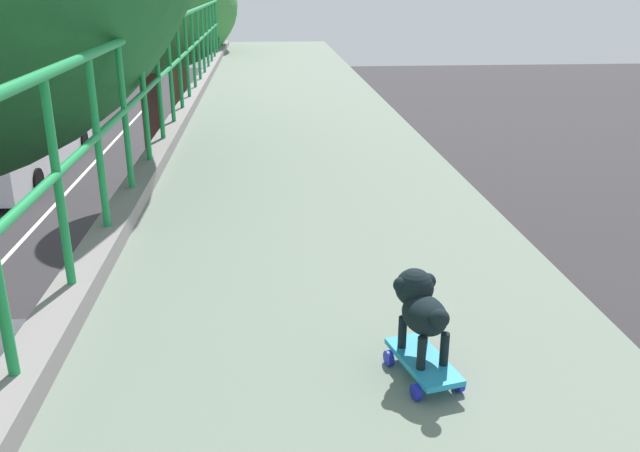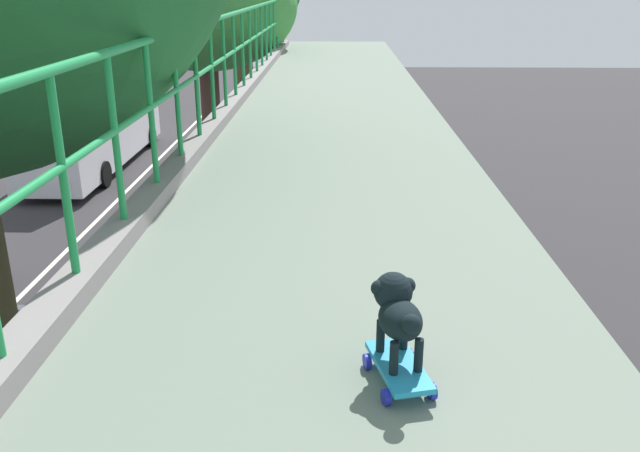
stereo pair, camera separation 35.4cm
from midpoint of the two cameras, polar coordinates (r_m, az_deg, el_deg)
The scene contains 4 objects.
city_bus at distance 28.02m, azimuth -24.48°, elevation 7.70°, with size 2.69×10.23×3.24m.
roadside_tree_far at distance 16.61m, azimuth -15.55°, elevation 17.50°, with size 4.34×4.34×8.07m.
toy_skateboard at distance 2.79m, azimuth 5.16°, elevation -11.68°, with size 0.28×0.43×0.09m.
small_dog at distance 2.72m, azimuth 4.92°, elevation -6.82°, with size 0.23×0.37×0.34m.
Camera 1 is at (0.75, 0.59, 7.05)m, focal length 37.43 mm.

